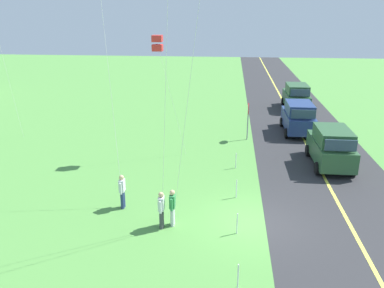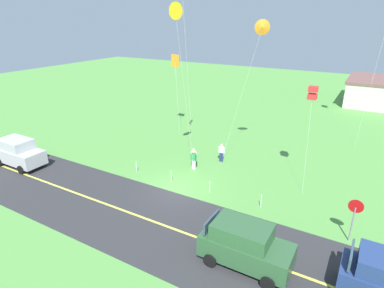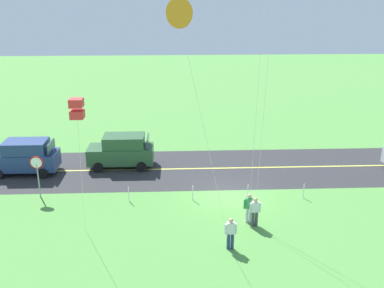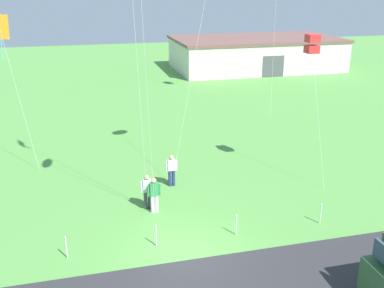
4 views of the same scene
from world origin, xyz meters
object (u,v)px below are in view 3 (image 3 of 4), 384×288
object	(u,v)px
kite_yellow_high	(179,14)
kite_pink_drift	(77,109)
stop_sign	(37,169)
person_child_watcher	(231,232)
car_suv_foreground	(122,151)
person_adult_companion	(249,207)
car_parked_east_near	(24,157)
person_adult_near	(255,211)

from	to	relation	value
kite_yellow_high	kite_pink_drift	distance (m)	6.08
stop_sign	person_child_watcher	xyz separation A→B (m)	(-10.42, 5.88, -0.94)
kite_yellow_high	car_suv_foreground	bearing A→B (deg)	-71.87
kite_yellow_high	kite_pink_drift	bearing A→B (deg)	-21.55
stop_sign	person_adult_companion	xyz separation A→B (m)	(-11.69, 3.44, -0.94)
car_suv_foreground	person_adult_companion	size ratio (longest dim) A/B	2.75
person_child_watcher	kite_yellow_high	distance (m)	10.08
car_parked_east_near	stop_sign	distance (m)	4.22
stop_sign	person_adult_companion	distance (m)	12.22
car_suv_foreground	person_child_watcher	xyz separation A→B (m)	(-6.11, 10.42, -0.29)
person_child_watcher	car_suv_foreground	bearing A→B (deg)	-104.53
stop_sign	person_child_watcher	world-z (taller)	stop_sign
person_adult_companion	person_child_watcher	world-z (taller)	same
car_suv_foreground	kite_pink_drift	size ratio (longest dim) A/B	0.62
stop_sign	kite_pink_drift	world-z (taller)	kite_pink_drift
person_adult_near	kite_yellow_high	world-z (taller)	kite_yellow_high
person_adult_companion	kite_pink_drift	bearing A→B (deg)	150.31
person_child_watcher	person_adult_companion	bearing A→B (deg)	-162.35
car_suv_foreground	kite_pink_drift	distance (m)	11.34
car_parked_east_near	kite_pink_drift	distance (m)	12.05
person_child_watcher	kite_pink_drift	size ratio (longest dim) A/B	0.22
car_suv_foreground	person_adult_companion	distance (m)	10.87
car_parked_east_near	kite_yellow_high	xyz separation A→B (m)	(-10.07, 10.74, 9.45)
person_adult_companion	kite_yellow_high	distance (m)	10.99
person_adult_companion	kite_yellow_high	bearing A→B (deg)	-177.95
car_parked_east_near	stop_sign	bearing A→B (deg)	118.02
person_child_watcher	kite_pink_drift	world-z (taller)	kite_pink_drift
kite_pink_drift	person_adult_near	bearing A→B (deg)	-169.61
car_parked_east_near	person_child_watcher	world-z (taller)	car_parked_east_near
person_adult_companion	kite_pink_drift	world-z (taller)	kite_pink_drift
kite_pink_drift	person_child_watcher	bearing A→B (deg)	175.41
person_adult_companion	car_parked_east_near	bearing A→B (deg)	109.17
kite_yellow_high	person_adult_near	bearing A→B (deg)	-140.01
person_adult_near	kite_yellow_high	bearing A→B (deg)	-98.39
person_adult_companion	car_suv_foreground	bearing A→B (deg)	89.51
stop_sign	kite_pink_drift	bearing A→B (deg)	125.21
car_parked_east_near	car_suv_foreground	bearing A→B (deg)	-172.26
person_adult_companion	kite_pink_drift	xyz separation A→B (m)	(7.91, 1.91, 5.83)
car_suv_foreground	person_child_watcher	world-z (taller)	car_suv_foreground
car_suv_foreground	car_parked_east_near	size ratio (longest dim) A/B	1.00
person_adult_companion	person_child_watcher	xyz separation A→B (m)	(1.27, 2.45, 0.00)
person_adult_near	stop_sign	bearing A→B (deg)	-156.30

